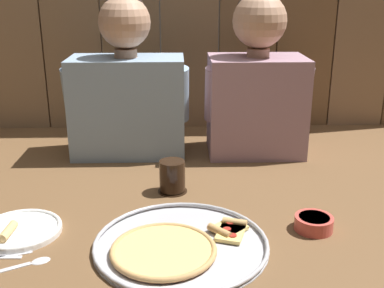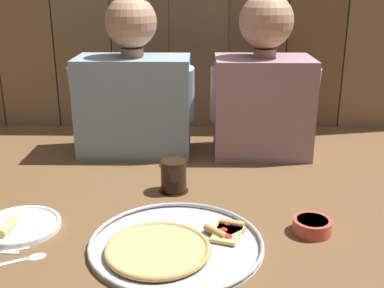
{
  "view_description": "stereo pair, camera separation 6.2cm",
  "coord_description": "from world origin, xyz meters",
  "px_view_note": "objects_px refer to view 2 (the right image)",
  "views": [
    {
      "loc": [
        -0.05,
        -1.16,
        0.61
      ],
      "look_at": [
        -0.01,
        0.1,
        0.18
      ],
      "focal_mm": 44.62,
      "sensor_mm": 36.0,
      "label": 1
    },
    {
      "loc": [
        0.01,
        -1.16,
        0.61
      ],
      "look_at": [
        -0.01,
        0.1,
        0.18
      ],
      "focal_mm": 44.62,
      "sensor_mm": 36.0,
      "label": 2
    }
  ],
  "objects_px": {
    "diner_right": "(263,82)",
    "diner_left": "(133,85)",
    "dinner_plate": "(19,226)",
    "dipping_bowl": "(312,225)",
    "pizza_tray": "(172,245)",
    "drinking_glass": "(174,176)"
  },
  "relations": [
    {
      "from": "dinner_plate",
      "to": "diner_left",
      "type": "relative_size",
      "value": 0.37
    },
    {
      "from": "pizza_tray",
      "to": "dipping_bowl",
      "type": "xyz_separation_m",
      "value": [
        0.35,
        0.08,
        0.01
      ]
    },
    {
      "from": "dipping_bowl",
      "to": "diner_left",
      "type": "bearing_deg",
      "value": 131.25
    },
    {
      "from": "pizza_tray",
      "to": "diner_right",
      "type": "height_order",
      "value": "diner_right"
    },
    {
      "from": "drinking_glass",
      "to": "dipping_bowl",
      "type": "bearing_deg",
      "value": -34.14
    },
    {
      "from": "diner_right",
      "to": "diner_left",
      "type": "bearing_deg",
      "value": -179.96
    },
    {
      "from": "diner_left",
      "to": "dipping_bowl",
      "type": "bearing_deg",
      "value": -48.75
    },
    {
      "from": "dipping_bowl",
      "to": "diner_right",
      "type": "relative_size",
      "value": 0.17
    },
    {
      "from": "drinking_glass",
      "to": "diner_right",
      "type": "height_order",
      "value": "diner_right"
    },
    {
      "from": "dinner_plate",
      "to": "diner_left",
      "type": "height_order",
      "value": "diner_left"
    },
    {
      "from": "pizza_tray",
      "to": "dipping_bowl",
      "type": "distance_m",
      "value": 0.36
    },
    {
      "from": "pizza_tray",
      "to": "drinking_glass",
      "type": "relative_size",
      "value": 4.3
    },
    {
      "from": "pizza_tray",
      "to": "diner_left",
      "type": "distance_m",
      "value": 0.75
    },
    {
      "from": "dipping_bowl",
      "to": "diner_right",
      "type": "bearing_deg",
      "value": 95.83
    },
    {
      "from": "drinking_glass",
      "to": "diner_left",
      "type": "xyz_separation_m",
      "value": [
        -0.16,
        0.35,
        0.21
      ]
    },
    {
      "from": "drinking_glass",
      "to": "dipping_bowl",
      "type": "xyz_separation_m",
      "value": [
        0.37,
        -0.25,
        -0.03
      ]
    },
    {
      "from": "dinner_plate",
      "to": "diner_right",
      "type": "height_order",
      "value": "diner_right"
    },
    {
      "from": "dinner_plate",
      "to": "dipping_bowl",
      "type": "relative_size",
      "value": 2.12
    },
    {
      "from": "dinner_plate",
      "to": "pizza_tray",
      "type": "bearing_deg",
      "value": -12.19
    },
    {
      "from": "dinner_plate",
      "to": "dipping_bowl",
      "type": "height_order",
      "value": "dipping_bowl"
    },
    {
      "from": "diner_left",
      "to": "diner_right",
      "type": "xyz_separation_m",
      "value": [
        0.47,
        0.0,
        0.01
      ]
    },
    {
      "from": "dipping_bowl",
      "to": "diner_right",
      "type": "height_order",
      "value": "diner_right"
    }
  ]
}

